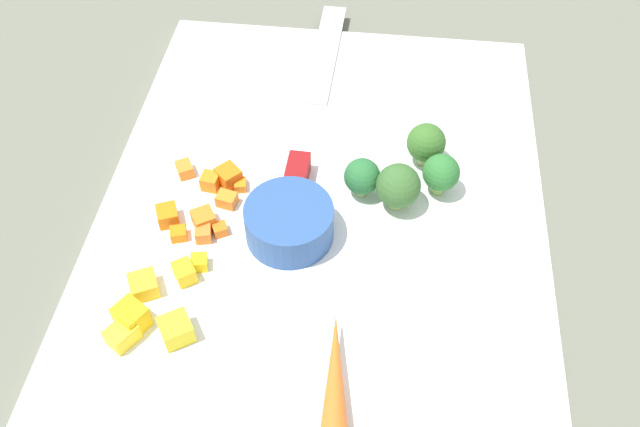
% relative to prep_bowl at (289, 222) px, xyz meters
% --- Properties ---
extents(ground_plane, '(4.00, 4.00, 0.00)m').
position_rel_prep_bowl_xyz_m(ground_plane, '(-0.02, 0.02, -0.03)').
color(ground_plane, '#646858').
extents(cutting_board, '(0.54, 0.38, 0.01)m').
position_rel_prep_bowl_xyz_m(cutting_board, '(-0.02, 0.02, -0.02)').
color(cutting_board, white).
rests_on(cutting_board, ground_plane).
extents(prep_bowl, '(0.07, 0.07, 0.03)m').
position_rel_prep_bowl_xyz_m(prep_bowl, '(0.00, 0.00, 0.00)').
color(prep_bowl, '#2D5293').
rests_on(prep_bowl, cutting_board).
extents(chef_knife, '(0.32, 0.03, 0.02)m').
position_rel_prep_bowl_xyz_m(chef_knife, '(-0.11, -0.00, -0.01)').
color(chef_knife, silver).
rests_on(chef_knife, cutting_board).
extents(whole_carrot, '(0.13, 0.04, 0.03)m').
position_rel_prep_bowl_xyz_m(whole_carrot, '(0.14, 0.05, -0.00)').
color(whole_carrot, orange).
rests_on(whole_carrot, cutting_board).
extents(carrot_dice_0, '(0.01, 0.01, 0.01)m').
position_rel_prep_bowl_xyz_m(carrot_dice_0, '(-0.05, -0.05, -0.01)').
color(carrot_dice_0, orange).
rests_on(carrot_dice_0, cutting_board).
extents(carrot_dice_1, '(0.03, 0.03, 0.02)m').
position_rel_prep_bowl_xyz_m(carrot_dice_1, '(-0.05, -0.06, -0.01)').
color(carrot_dice_1, orange).
rests_on(carrot_dice_1, cutting_board).
extents(carrot_dice_2, '(0.02, 0.02, 0.01)m').
position_rel_prep_bowl_xyz_m(carrot_dice_2, '(0.01, -0.07, -0.01)').
color(carrot_dice_2, orange).
rests_on(carrot_dice_2, cutting_board).
extents(carrot_dice_3, '(0.02, 0.02, 0.01)m').
position_rel_prep_bowl_xyz_m(carrot_dice_3, '(-0.06, -0.10, -0.01)').
color(carrot_dice_3, orange).
rests_on(carrot_dice_3, cutting_board).
extents(carrot_dice_4, '(0.02, 0.02, 0.01)m').
position_rel_prep_bowl_xyz_m(carrot_dice_4, '(-0.00, -0.07, -0.01)').
color(carrot_dice_4, orange).
rests_on(carrot_dice_4, cutting_board).
extents(carrot_dice_5, '(0.02, 0.02, 0.01)m').
position_rel_prep_bowl_xyz_m(carrot_dice_5, '(0.00, -0.06, -0.01)').
color(carrot_dice_5, orange).
rests_on(carrot_dice_5, cutting_board).
extents(carrot_dice_6, '(0.02, 0.02, 0.01)m').
position_rel_prep_bowl_xyz_m(carrot_dice_6, '(-0.04, -0.08, -0.01)').
color(carrot_dice_6, orange).
rests_on(carrot_dice_6, cutting_board).
extents(carrot_dice_7, '(0.02, 0.02, 0.01)m').
position_rel_prep_bowl_xyz_m(carrot_dice_7, '(0.01, -0.09, -0.01)').
color(carrot_dice_7, orange).
rests_on(carrot_dice_7, cutting_board).
extents(carrot_dice_8, '(0.02, 0.02, 0.01)m').
position_rel_prep_bowl_xyz_m(carrot_dice_8, '(-0.03, -0.06, -0.01)').
color(carrot_dice_8, orange).
rests_on(carrot_dice_8, cutting_board).
extents(carrot_dice_9, '(0.02, 0.02, 0.01)m').
position_rel_prep_bowl_xyz_m(carrot_dice_9, '(-0.00, -0.10, -0.01)').
color(carrot_dice_9, orange).
rests_on(carrot_dice_9, cutting_board).
extents(pepper_dice_0, '(0.03, 0.03, 0.02)m').
position_rel_prep_bowl_xyz_m(pepper_dice_0, '(0.10, -0.07, -0.01)').
color(pepper_dice_0, yellow).
rests_on(pepper_dice_0, cutting_board).
extents(pepper_dice_1, '(0.02, 0.02, 0.02)m').
position_rel_prep_bowl_xyz_m(pepper_dice_1, '(0.05, -0.08, -0.01)').
color(pepper_dice_1, yellow).
rests_on(pepper_dice_1, cutting_board).
extents(pepper_dice_2, '(0.03, 0.03, 0.02)m').
position_rel_prep_bowl_xyz_m(pepper_dice_2, '(0.10, -0.10, -0.01)').
color(pepper_dice_2, yellow).
rests_on(pepper_dice_2, cutting_board).
extents(pepper_dice_3, '(0.03, 0.03, 0.01)m').
position_rel_prep_bowl_xyz_m(pepper_dice_3, '(0.07, -0.10, -0.01)').
color(pepper_dice_3, yellow).
rests_on(pepper_dice_3, cutting_board).
extents(pepper_dice_4, '(0.02, 0.01, 0.01)m').
position_rel_prep_bowl_xyz_m(pepper_dice_4, '(0.04, -0.07, -0.01)').
color(pepper_dice_4, yellow).
rests_on(pepper_dice_4, cutting_board).
extents(pepper_dice_5, '(0.03, 0.03, 0.02)m').
position_rel_prep_bowl_xyz_m(pepper_dice_5, '(0.11, -0.11, -0.01)').
color(pepper_dice_5, yellow).
rests_on(pepper_dice_5, cutting_board).
extents(broccoli_floret_0, '(0.04, 0.04, 0.04)m').
position_rel_prep_bowl_xyz_m(broccoli_floret_0, '(-0.04, 0.09, 0.01)').
color(broccoli_floret_0, '#97B55E').
rests_on(broccoli_floret_0, cutting_board).
extents(broccoli_floret_1, '(0.03, 0.03, 0.04)m').
position_rel_prep_bowl_xyz_m(broccoli_floret_1, '(-0.10, 0.11, 0.01)').
color(broccoli_floret_1, '#96AE6C').
rests_on(broccoli_floret_1, cutting_board).
extents(broccoli_floret_2, '(0.03, 0.03, 0.04)m').
position_rel_prep_bowl_xyz_m(broccoli_floret_2, '(-0.05, 0.05, 0.00)').
color(broccoli_floret_2, '#98BE69').
rests_on(broccoli_floret_2, cutting_board).
extents(broccoli_floret_3, '(0.03, 0.03, 0.04)m').
position_rel_prep_bowl_xyz_m(broccoli_floret_3, '(-0.06, 0.12, 0.01)').
color(broccoli_floret_3, '#89B15B').
rests_on(broccoli_floret_3, cutting_board).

